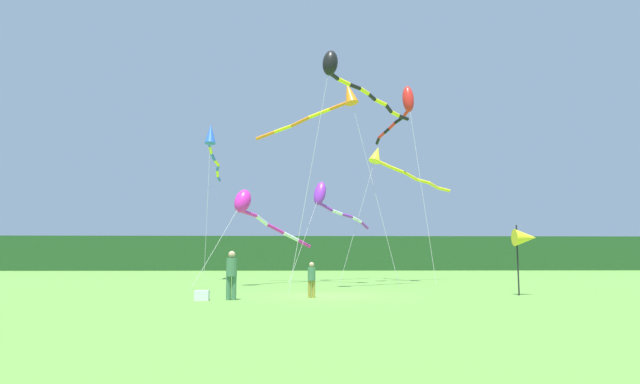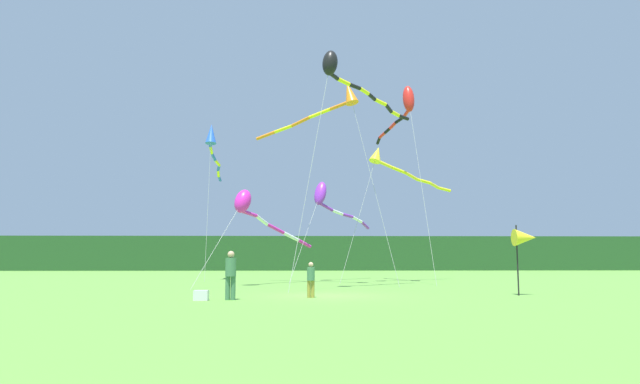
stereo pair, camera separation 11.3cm
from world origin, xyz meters
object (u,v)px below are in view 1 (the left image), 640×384
kite_orange (336,101)px  kite_magenta (251,208)px  person_child (312,278)px  kite_red (405,105)px  kite_blue (212,142)px  kite_black (342,73)px  banner_flag_pole (525,238)px  kite_purple (326,199)px  kite_yellow (390,162)px  person_adult (232,272)px  cooler_box (202,295)px

kite_orange → kite_magenta: kite_orange is taller
person_child → kite_red: bearing=64.0°
kite_blue → kite_black: (8.16, -11.33, 1.22)m
banner_flag_pole → kite_black: kite_black is taller
kite_orange → kite_purple: (-0.33, 5.21, -5.19)m
kite_blue → kite_purple: kite_blue is taller
person_child → kite_red: 17.28m
kite_orange → kite_black: bearing=-90.2°
kite_purple → kite_orange: bearing=-86.3°
person_child → kite_orange: size_ratio=0.11×
person_child → kite_blue: (-6.54, 16.88, 8.70)m
kite_orange → kite_black: kite_black is taller
kite_red → kite_yellow: size_ratio=1.42×
kite_blue → kite_orange: kite_orange is taller
person_adult → kite_black: bearing=55.8°
kite_black → kite_magenta: kite_black is taller
person_child → kite_yellow: bearing=68.8°
kite_magenta → banner_flag_pole: bearing=-35.3°
kite_blue → kite_orange: bearing=-39.2°
kite_blue → kite_yellow: bearing=-15.5°
person_adult → kite_red: (9.00, 13.61, 10.01)m
cooler_box → kite_yellow: kite_yellow is taller
cooler_box → kite_yellow: 18.95m
banner_flag_pole → kite_orange: size_ratio=0.24×
kite_black → kite_purple: 11.20m
person_child → kite_purple: kite_purple is taller
cooler_box → kite_magenta: 11.38m
banner_flag_pole → kite_magenta: size_ratio=0.32×
kite_magenta → person_child: bearing=-71.4°
kite_orange → kite_blue: bearing=140.8°
kite_magenta → kite_blue: bearing=114.3°
kite_yellow → kite_purple: kite_yellow is taller
kite_red → kite_purple: bearing=148.8°
kite_black → kite_purple: kite_black is taller
person_child → banner_flag_pole: banner_flag_pole is taller
banner_flag_pole → kite_red: size_ratio=0.23×
kite_black → kite_blue: bearing=125.8°
kite_orange → cooler_box: bearing=-115.9°
banner_flag_pole → kite_blue: 23.17m
kite_yellow → kite_magenta: size_ratio=0.96×
banner_flag_pole → person_adult: bearing=-169.9°
cooler_box → banner_flag_pole: size_ratio=0.18×
kite_yellow → kite_black: size_ratio=0.73×
kite_black → cooler_box: bearing=-129.1°
kite_red → cooler_box: bearing=-126.0°
kite_black → kite_purple: size_ratio=1.49×
cooler_box → banner_flag_pole: banner_flag_pole is taller
kite_red → kite_purple: size_ratio=1.55×
person_adult → kite_magenta: size_ratio=0.20×
person_child → kite_black: 11.48m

